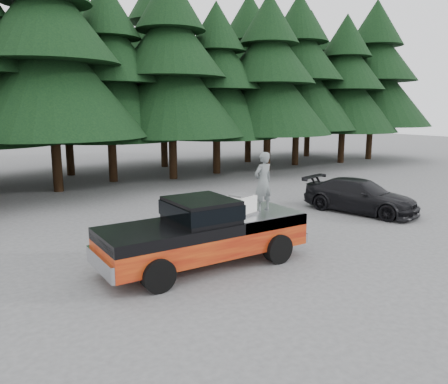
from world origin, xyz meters
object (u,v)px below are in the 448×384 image
man_on_bed (263,182)px  parked_car (360,196)px  pickup_truck (204,242)px  air_compressor (241,205)px

man_on_bed → parked_car: man_on_bed is taller
pickup_truck → parked_car: size_ratio=1.25×
pickup_truck → man_on_bed: size_ratio=3.42×
pickup_truck → man_on_bed: bearing=-2.2°
pickup_truck → air_compressor: (1.18, -0.06, 0.92)m
pickup_truck → parked_car: bearing=12.4°
air_compressor → parked_car: bearing=-2.2°
man_on_bed → parked_car: bearing=-169.7°
parked_car → pickup_truck: bearing=176.8°
air_compressor → parked_car: (7.57, 1.99, -0.89)m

